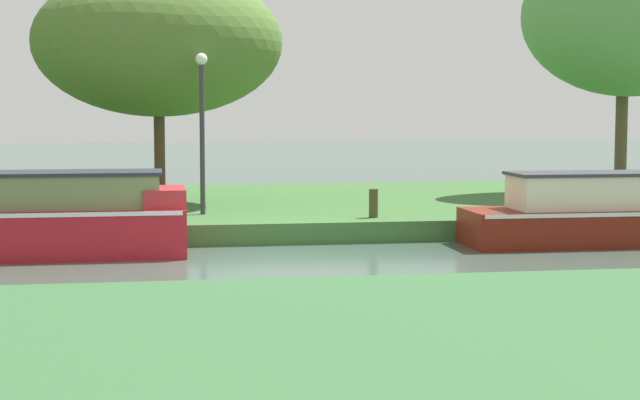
# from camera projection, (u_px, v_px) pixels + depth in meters

# --- Properties ---
(ground_plane) EXTENTS (120.00, 120.00, 0.00)m
(ground_plane) POSITION_uv_depth(u_px,v_px,m) (274.00, 262.00, 16.87)
(ground_plane) COLOR #3E564B
(riverbank_far) EXTENTS (72.00, 10.00, 0.40)m
(riverbank_far) POSITION_uv_depth(u_px,v_px,m) (239.00, 209.00, 23.74)
(riverbank_far) COLOR #386430
(riverbank_far) RESTS_ON ground_plane
(maroon_narrowboat) EXTENTS (6.12, 1.53, 1.34)m
(maroon_narrowboat) POSITION_uv_depth(u_px,v_px,m) (633.00, 212.00, 19.10)
(maroon_narrowboat) COLOR maroon
(maroon_narrowboat) RESTS_ON ground_plane
(willow_tree_centre) EXTENTS (5.47, 4.69, 5.18)m
(willow_tree_centre) POSITION_uv_depth(u_px,v_px,m) (158.00, 43.00, 22.51)
(willow_tree_centre) COLOR brown
(willow_tree_centre) RESTS_ON riverbank_far
(willow_tree_right) EXTENTS (5.43, 3.97, 6.30)m
(willow_tree_right) POSITION_uv_depth(u_px,v_px,m) (629.00, 18.00, 25.26)
(willow_tree_right) COLOR brown
(willow_tree_right) RESTS_ON riverbank_far
(lamp_post) EXTENTS (0.24, 0.24, 3.20)m
(lamp_post) POSITION_uv_depth(u_px,v_px,m) (202.00, 114.00, 20.38)
(lamp_post) COLOR #333338
(lamp_post) RESTS_ON riverbank_far
(mooring_post_near) EXTENTS (0.18, 0.18, 0.56)m
(mooring_post_near) POSITION_uv_depth(u_px,v_px,m) (373.00, 203.00, 19.90)
(mooring_post_near) COLOR #423C20
(mooring_post_near) RESTS_ON riverbank_far
(mooring_post_far) EXTENTS (0.14, 0.14, 0.58)m
(mooring_post_far) POSITION_uv_depth(u_px,v_px,m) (113.00, 207.00, 19.11)
(mooring_post_far) COLOR brown
(mooring_post_far) RESTS_ON riverbank_far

